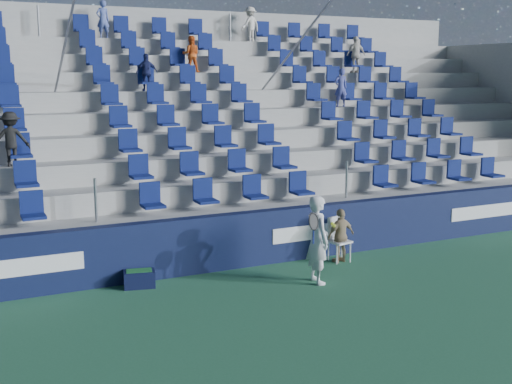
{
  "coord_description": "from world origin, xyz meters",
  "views": [
    {
      "loc": [
        -5.53,
        -9.22,
        4.14
      ],
      "look_at": [
        0.2,
        2.8,
        1.7
      ],
      "focal_mm": 45.0,
      "sensor_mm": 36.0,
      "label": 1
    }
  ],
  "objects": [
    {
      "name": "line_judge",
      "position": [
        2.16,
        2.5,
        0.61
      ],
      "size": [
        0.74,
        0.38,
        1.22
      ],
      "primitive_type": "imported",
      "rotation": [
        0.0,
        0.0,
        3.26
      ],
      "color": "tan",
      "rests_on": "ground"
    },
    {
      "name": "tennis_player",
      "position": [
        0.93,
        1.47,
        0.9
      ],
      "size": [
        0.69,
        0.69,
        1.79
      ],
      "color": "silver",
      "rests_on": "ground"
    },
    {
      "name": "ball_bin",
      "position": [
        -2.38,
        2.75,
        0.19
      ],
      "size": [
        0.68,
        0.52,
        0.34
      ],
      "color": "black",
      "rests_on": "ground"
    },
    {
      "name": "grandstand",
      "position": [
        -0.01,
        8.24,
        2.13
      ],
      "size": [
        24.0,
        8.17,
        6.63
      ],
      "color": "#A5A59F",
      "rests_on": "ground"
    },
    {
      "name": "ground",
      "position": [
        0.0,
        0.0,
        0.0
      ],
      "size": [
        70.0,
        70.0,
        0.0
      ],
      "primitive_type": "plane",
      "color": "#2C6745",
      "rests_on": "ground"
    },
    {
      "name": "sponsor_wall",
      "position": [
        0.0,
        3.15,
        0.6
      ],
      "size": [
        24.0,
        0.32,
        1.2
      ],
      "color": "#10183C",
      "rests_on": "ground"
    },
    {
      "name": "line_judge_chair",
      "position": [
        2.16,
        2.65,
        0.57
      ],
      "size": [
        0.52,
        0.53,
        0.99
      ],
      "color": "white",
      "rests_on": "ground"
    }
  ]
}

